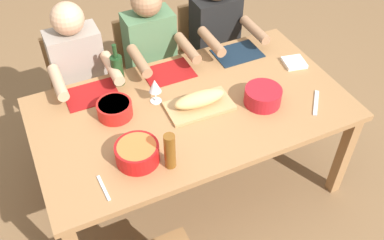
{
  "coord_description": "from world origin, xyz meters",
  "views": [
    {
      "loc": [
        -0.82,
        -1.74,
        2.48
      ],
      "look_at": [
        0.0,
        0.0,
        0.63
      ],
      "focal_mm": 40.23,
      "sensor_mm": 36.0,
      "label": 1
    }
  ],
  "objects_px": {
    "serving_bowl_greens": "(115,108)",
    "chair_far_left": "(80,83)",
    "diner_far_center": "(153,55)",
    "serving_bowl_fruit": "(137,152)",
    "wine_glass": "(155,87)",
    "chair_far_center": "(146,65)",
    "beer_bottle": "(170,151)",
    "bread_loaf": "(199,99)",
    "dining_table": "(192,116)",
    "cutting_board": "(199,106)",
    "chair_far_right": "(206,49)",
    "diner_far_left": "(81,74)",
    "napkin_stack": "(294,63)",
    "serving_bowl_salad": "(263,95)",
    "diner_far_right": "(217,37)",
    "wine_bottle": "(117,69)"
  },
  "relations": [
    {
      "from": "serving_bowl_greens",
      "to": "wine_glass",
      "type": "bearing_deg",
      "value": 3.06
    },
    {
      "from": "bread_loaf",
      "to": "dining_table",
      "type": "bearing_deg",
      "value": 150.34
    },
    {
      "from": "dining_table",
      "to": "chair_far_right",
      "type": "bearing_deg",
      "value": 58.46
    },
    {
      "from": "napkin_stack",
      "to": "wine_glass",
      "type": "bearing_deg",
      "value": 177.63
    },
    {
      "from": "dining_table",
      "to": "wine_glass",
      "type": "height_order",
      "value": "wine_glass"
    },
    {
      "from": "diner_far_center",
      "to": "beer_bottle",
      "type": "bearing_deg",
      "value": -106.06
    },
    {
      "from": "wine_bottle",
      "to": "wine_glass",
      "type": "distance_m",
      "value": 0.3
    },
    {
      "from": "chair_far_left",
      "to": "bread_loaf",
      "type": "bearing_deg",
      "value": -57.28
    },
    {
      "from": "serving_bowl_salad",
      "to": "beer_bottle",
      "type": "relative_size",
      "value": 1.02
    },
    {
      "from": "diner_far_right",
      "to": "serving_bowl_salad",
      "type": "xyz_separation_m",
      "value": [
        -0.12,
        -0.81,
        0.1
      ]
    },
    {
      "from": "diner_far_left",
      "to": "diner_far_right",
      "type": "height_order",
      "value": "same"
    },
    {
      "from": "chair_far_center",
      "to": "diner_far_center",
      "type": "height_order",
      "value": "diner_far_center"
    },
    {
      "from": "serving_bowl_fruit",
      "to": "diner_far_left",
      "type": "bearing_deg",
      "value": 95.04
    },
    {
      "from": "chair_far_left",
      "to": "chair_far_right",
      "type": "xyz_separation_m",
      "value": [
        1.04,
        0.0,
        0.0
      ]
    },
    {
      "from": "diner_far_left",
      "to": "serving_bowl_salad",
      "type": "distance_m",
      "value": 1.23
    },
    {
      "from": "dining_table",
      "to": "chair_far_center",
      "type": "bearing_deg",
      "value": 90.0
    },
    {
      "from": "cutting_board",
      "to": "chair_far_right",
      "type": "bearing_deg",
      "value": 61.01
    },
    {
      "from": "dining_table",
      "to": "chair_far_left",
      "type": "bearing_deg",
      "value": 121.54
    },
    {
      "from": "bread_loaf",
      "to": "napkin_stack",
      "type": "relative_size",
      "value": 2.29
    },
    {
      "from": "chair_far_left",
      "to": "serving_bowl_fruit",
      "type": "distance_m",
      "value": 1.15
    },
    {
      "from": "diner_far_right",
      "to": "chair_far_left",
      "type": "bearing_deg",
      "value": 169.98
    },
    {
      "from": "dining_table",
      "to": "serving_bowl_greens",
      "type": "distance_m",
      "value": 0.47
    },
    {
      "from": "chair_far_left",
      "to": "diner_far_right",
      "type": "xyz_separation_m",
      "value": [
        1.04,
        -0.18,
        0.21
      ]
    },
    {
      "from": "chair_far_right",
      "to": "bread_loaf",
      "type": "relative_size",
      "value": 2.66
    },
    {
      "from": "chair_far_right",
      "to": "cutting_board",
      "type": "distance_m",
      "value": 1.03
    },
    {
      "from": "chair_far_right",
      "to": "diner_far_right",
      "type": "distance_m",
      "value": 0.28
    },
    {
      "from": "diner_far_center",
      "to": "serving_bowl_salad",
      "type": "relative_size",
      "value": 5.35
    },
    {
      "from": "diner_far_center",
      "to": "wine_glass",
      "type": "bearing_deg",
      "value": -108.81
    },
    {
      "from": "diner_far_center",
      "to": "diner_far_right",
      "type": "bearing_deg",
      "value": 0.0
    },
    {
      "from": "diner_far_center",
      "to": "wine_bottle",
      "type": "xyz_separation_m",
      "value": [
        -0.33,
        -0.26,
        0.15
      ]
    },
    {
      "from": "dining_table",
      "to": "serving_bowl_salad",
      "type": "distance_m",
      "value": 0.45
    },
    {
      "from": "dining_table",
      "to": "napkin_stack",
      "type": "xyz_separation_m",
      "value": [
        0.81,
        0.1,
        0.09
      ]
    },
    {
      "from": "chair_far_center",
      "to": "chair_far_right",
      "type": "height_order",
      "value": "same"
    },
    {
      "from": "dining_table",
      "to": "chair_far_left",
      "type": "height_order",
      "value": "chair_far_left"
    },
    {
      "from": "wine_glass",
      "to": "serving_bowl_fruit",
      "type": "bearing_deg",
      "value": -123.07
    },
    {
      "from": "beer_bottle",
      "to": "chair_far_right",
      "type": "bearing_deg",
      "value": 56.09
    },
    {
      "from": "chair_far_left",
      "to": "serving_bowl_fruit",
      "type": "height_order",
      "value": "chair_far_left"
    },
    {
      "from": "chair_far_left",
      "to": "diner_far_center",
      "type": "bearing_deg",
      "value": -19.46
    },
    {
      "from": "serving_bowl_fruit",
      "to": "wine_glass",
      "type": "bearing_deg",
      "value": 56.93
    },
    {
      "from": "diner_far_left",
      "to": "serving_bowl_fruit",
      "type": "relative_size",
      "value": 5.13
    },
    {
      "from": "dining_table",
      "to": "napkin_stack",
      "type": "distance_m",
      "value": 0.82
    },
    {
      "from": "chair_far_center",
      "to": "beer_bottle",
      "type": "distance_m",
      "value": 1.3
    },
    {
      "from": "diner_far_right",
      "to": "bread_loaf",
      "type": "xyz_separation_m",
      "value": [
        -0.48,
        -0.68,
        0.11
      ]
    },
    {
      "from": "chair_far_center",
      "to": "chair_far_right",
      "type": "relative_size",
      "value": 1.0
    },
    {
      "from": "serving_bowl_salad",
      "to": "bread_loaf",
      "type": "bearing_deg",
      "value": 161.09
    },
    {
      "from": "serving_bowl_greens",
      "to": "chair_far_left",
      "type": "bearing_deg",
      "value": 96.32
    },
    {
      "from": "diner_far_center",
      "to": "bread_loaf",
      "type": "relative_size",
      "value": 3.75
    },
    {
      "from": "chair_far_center",
      "to": "cutting_board",
      "type": "height_order",
      "value": "chair_far_center"
    },
    {
      "from": "diner_far_right",
      "to": "serving_bowl_greens",
      "type": "height_order",
      "value": "diner_far_right"
    },
    {
      "from": "chair_far_center",
      "to": "bread_loaf",
      "type": "relative_size",
      "value": 2.66
    }
  ]
}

